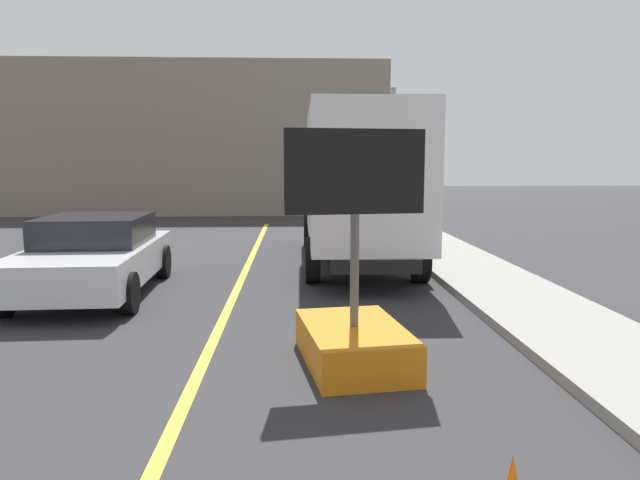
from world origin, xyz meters
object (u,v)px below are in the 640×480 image
pickup_car (94,255)px  arrow_board_trailer (354,323)px  highway_guide_sign (371,132)px  box_truck (357,184)px

pickup_car → arrow_board_trailer: bearing=-42.3°
pickup_car → highway_guide_sign: bearing=60.1°
arrow_board_trailer → pickup_car: 5.73m
pickup_car → box_truck: bearing=29.8°
box_truck → pickup_car: box_truck is taller
arrow_board_trailer → box_truck: size_ratio=0.35×
box_truck → pickup_car: 5.84m
pickup_car → highway_guide_sign: size_ratio=0.89×
box_truck → highway_guide_sign: 8.42m
box_truck → pickup_car: (-4.97, -2.85, -1.16)m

